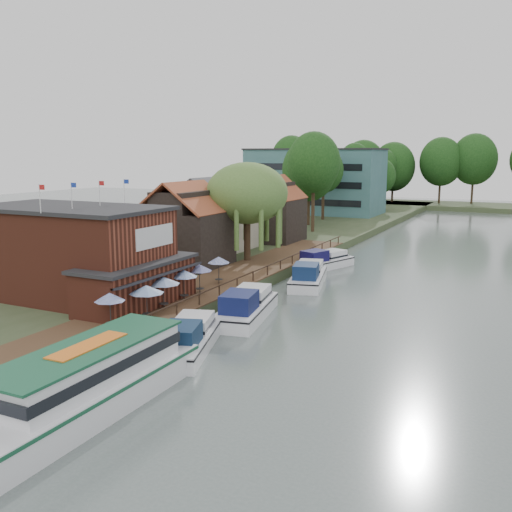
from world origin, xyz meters
The scene contains 28 objects.
ground centered at (0.00, 0.00, 0.00)m, with size 260.00×260.00×0.00m, color #4D5955.
land_bank centered at (-30.00, 35.00, 0.50)m, with size 50.00×140.00×1.00m, color #384728.
quay_deck centered at (-8.00, 10.00, 1.05)m, with size 6.00×50.00×0.10m, color #47301E.
quay_rail centered at (-5.30, 10.50, 1.50)m, with size 0.20×49.00×1.00m, color black, non-canonical shape.
pub centered at (-14.00, -1.00, 4.65)m, with size 20.00×11.00×7.30m, color maroon, non-canonical shape.
hotel_block centered at (-22.00, 70.00, 7.15)m, with size 25.40×12.40×12.30m, color #38666B, non-canonical shape.
cottage_a centered at (-15.00, 14.00, 5.25)m, with size 8.60×7.60×8.50m, color black, non-canonical shape.
cottage_b centered at (-18.00, 24.00, 5.25)m, with size 9.60×8.60×8.50m, color beige, non-canonical shape.
cottage_c centered at (-14.00, 33.00, 5.25)m, with size 7.60×7.60×8.50m, color black, non-canonical shape.
willow centered at (-10.50, 19.00, 6.21)m, with size 8.60×8.60×10.43m, color #476B2D, non-canonical shape.
umbrella_0 centered at (-7.36, -6.49, 2.29)m, with size 1.99×1.99×2.38m, color #1B3498, non-canonical shape.
umbrella_1 centered at (-6.54, -3.74, 2.29)m, with size 2.41×2.41×2.38m, color #1C509A, non-canonical shape.
umbrella_2 centered at (-7.11, -0.97, 2.29)m, with size 2.42×2.42×2.38m, color navy, non-canonical shape.
umbrella_3 centered at (-7.15, 1.78, 2.29)m, with size 2.12×2.12×2.38m, color #1B4495, non-canonical shape.
umbrella_4 centered at (-7.26, 4.22, 2.29)m, with size 2.05×2.05×2.38m, color navy, non-canonical shape.
umbrella_5 centered at (-7.60, 7.91, 2.29)m, with size 1.96×1.96×2.38m, color navy, non-canonical shape.
cruiser_0 centered at (-2.14, -5.39, 1.13)m, with size 3.04×9.42×2.26m, color silver, non-canonical shape.
cruiser_1 centered at (-2.22, 2.73, 1.22)m, with size 3.25×10.05×2.44m, color white, non-canonical shape.
cruiser_2 centered at (-2.10, 15.28, 1.18)m, with size 3.15×9.74×2.35m, color silver, non-canonical shape.
cruiser_3 centered at (-3.44, 23.58, 1.07)m, with size 2.89×8.97×2.14m, color white, non-canonical shape.
tour_boat centered at (-1.94, -15.13, 1.65)m, with size 4.24×15.08×3.29m, color silver, non-canonical shape.
swan centered at (-1.18, -9.26, 0.22)m, with size 0.44×0.44×0.44m, color white.
bank_tree_0 centered at (-12.50, 43.94, 8.22)m, with size 7.65×7.65×14.44m, color #143811, non-canonical shape.
bank_tree_1 centered at (-15.91, 50.97, 7.81)m, with size 8.55×8.55×13.61m, color #143811, non-canonical shape.
bank_tree_2 centered at (-16.45, 59.35, 7.21)m, with size 6.80×6.80×12.41m, color #143811, non-canonical shape.
bank_tree_3 centered at (-11.65, 79.41, 6.19)m, with size 6.10×6.10×10.38m, color #143811, non-canonical shape.
bank_tree_4 centered at (-18.58, 84.53, 7.78)m, with size 6.35×6.35×13.56m, color #143811, non-canonical shape.
bank_tree_5 centered at (-15.50, 95.93, 7.24)m, with size 6.54×6.54×12.48m, color #143811, non-canonical shape.
Camera 1 is at (16.81, -34.18, 12.27)m, focal length 40.00 mm.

